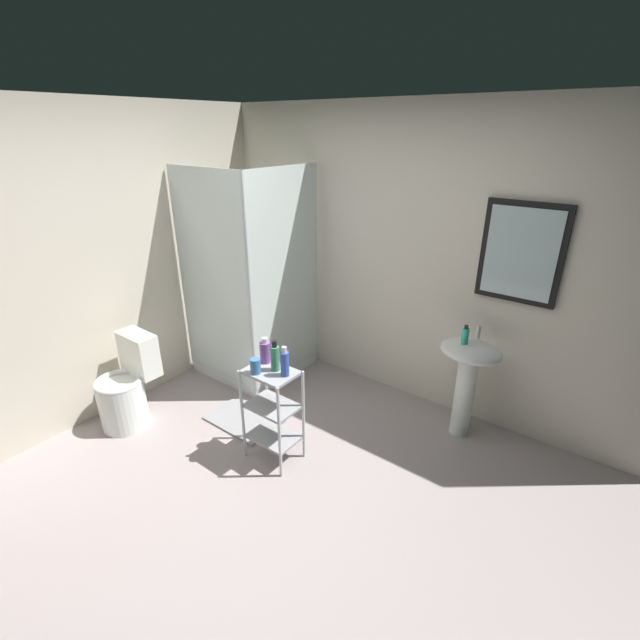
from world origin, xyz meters
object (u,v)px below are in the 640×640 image
toilet (127,389)px  bath_mat (244,419)px  hand_soap_bottle (465,335)px  body_wash_bottle_green (275,357)px  storage_cart (273,408)px  pedestal_sink (468,371)px  conditioner_bottle_purple (265,352)px  shampoo_bottle_blue (285,363)px  shower_stall (254,330)px  rinse_cup (255,366)px

toilet → bath_mat: toilet is taller
toilet → hand_soap_bottle: 2.72m
body_wash_bottle_green → storage_cart: bearing=-118.3°
storage_cart → bath_mat: size_ratio=1.23×
pedestal_sink → conditioner_bottle_purple: size_ratio=4.24×
hand_soap_bottle → shampoo_bottle_blue: same height
pedestal_sink → hand_soap_bottle: size_ratio=5.52×
storage_cart → conditioner_bottle_purple: 0.41m
shower_stall → conditioner_bottle_purple: (0.88, -0.74, 0.36)m
conditioner_bottle_purple → bath_mat: (-0.39, 0.09, -0.81)m
shampoo_bottle_blue → hand_soap_bottle: bearing=51.8°
shower_stall → toilet: shower_stall is taller
pedestal_sink → hand_soap_bottle: hand_soap_bottle is taller
pedestal_sink → storage_cart: size_ratio=1.09×
shower_stall → rinse_cup: shower_stall is taller
storage_cart → conditioner_bottle_purple: conditioner_bottle_purple is taller
shower_stall → pedestal_sink: shower_stall is taller
rinse_cup → bath_mat: bearing=151.2°
body_wash_bottle_green → bath_mat: 0.99m
storage_cart → pedestal_sink: bearing=47.9°
pedestal_sink → shower_stall: bearing=-171.5°
storage_cart → body_wash_bottle_green: 0.40m
storage_cart → hand_soap_bottle: (0.96, 1.08, 0.44)m
shower_stall → storage_cart: bearing=-39.2°
pedestal_sink → rinse_cup: 1.62m
pedestal_sink → hand_soap_bottle: 0.30m
body_wash_bottle_green → rinse_cup: body_wash_bottle_green is taller
rinse_cup → bath_mat: (-0.45, 0.25, -0.79)m
hand_soap_bottle → shower_stall: bearing=-172.2°
shampoo_bottle_blue → rinse_cup: bearing=-151.6°
shower_stall → shampoo_bottle_blue: (1.12, -0.80, 0.37)m
conditioner_bottle_purple → body_wash_bottle_green: size_ratio=0.84×
storage_cart → hand_soap_bottle: 1.51m
hand_soap_bottle → body_wash_bottle_green: body_wash_bottle_green is taller
shower_stall → conditioner_bottle_purple: bearing=-40.0°
storage_cart → rinse_cup: size_ratio=6.82×
toilet → shower_stall: bearing=78.3°
pedestal_sink → conditioner_bottle_purple: 1.55m
rinse_cup → hand_soap_bottle: bearing=48.7°
storage_cart → bath_mat: 0.69m
conditioner_bottle_purple → shampoo_bottle_blue: bearing=-13.6°
pedestal_sink → body_wash_bottle_green: bearing=-132.5°
bath_mat → hand_soap_bottle: bearing=32.1°
shower_stall → hand_soap_bottle: (1.96, 0.27, 0.41)m
bath_mat → rinse_cup: bearing=-28.8°
conditioner_bottle_purple → rinse_cup: bearing=-71.2°
toilet → storage_cart: 1.32m
pedestal_sink → toilet: size_ratio=1.07×
body_wash_bottle_green → shampoo_bottle_blue: bearing=-8.0°
rinse_cup → toilet: bearing=-164.7°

